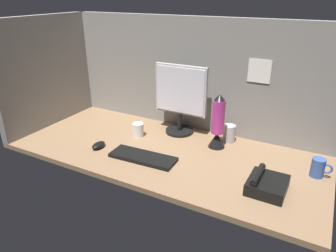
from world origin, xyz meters
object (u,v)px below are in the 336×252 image
Objects in this scene: monitor at (180,98)px; mug_ceramic_blue at (318,168)px; mug_steel at (229,133)px; mug_ceramic_white at (138,130)px; mouse at (99,145)px; desk_phone at (266,184)px; lava_lamp at (218,125)px; keyboard at (143,157)px.

mug_ceramic_blue is (83.39, -15.63, -18.57)cm from monitor.
mug_ceramic_blue is at bearing -18.51° from mug_steel.
mug_steel is (52.79, 19.69, 0.99)cm from mug_ceramic_white.
monitor is 4.14× the size of mug_steel.
mug_ceramic_blue is at bearing 12.79° from mouse.
desk_phone is (31.17, -40.94, -2.11)cm from mug_steel.
monitor is 33.40cm from mug_ceramic_white.
monitor is at bearing 41.90° from mug_ceramic_white.
mug_ceramic_blue is 0.31× the size of lava_lamp.
keyboard is at bearing -163.13° from mug_ceramic_blue.
keyboard is 4.29× the size of mug_ceramic_white.
mug_steel is 13.80cm from lava_lamp.
mouse is (-32.05, -42.83, -21.77)cm from monitor.
mug_steel is (-50.95, 17.05, 0.39)cm from mug_ceramic_blue.
mug_ceramic_blue reaches higher than desk_phone.
keyboard is (-2.19, -41.58, -22.47)cm from monitor.
mug_steel reaches higher than desk_phone.
mug_ceramic_white is 56.35cm from mug_steel.
mouse is at bearing -166.74° from mug_ceramic_blue.
mug_ceramic_blue is at bearing 50.37° from desk_phone.
monitor reaches higher than mouse.
mouse reaches higher than keyboard.
desk_phone is (35.25, -30.73, -10.44)cm from lava_lamp.
mug_ceramic_blue reaches higher than mouse.
mug_ceramic_white is 0.81× the size of mug_steel.
mouse is 78.29cm from mug_steel.
mug_ceramic_blue is at bearing -7.08° from lava_lamp.
mouse is at bearing -178.02° from desk_phone.
monitor is 31.28cm from lava_lamp.
desk_phone reaches higher than mug_ceramic_white.
desk_phone is (65.79, 2.06, 2.19)cm from keyboard.
lava_lamp is at bearing -17.23° from monitor.
mouse is (-29.86, -1.24, 0.70)cm from keyboard.
desk_phone is at bearing -31.86° from monitor.
desk_phone is (-19.79, -23.89, -1.71)cm from mug_ceramic_blue.
keyboard is 3.73× the size of mug_ceramic_blue.
mug_ceramic_white reaches higher than keyboard.
mug_ceramic_blue reaches higher than keyboard.
mug_ceramic_blue is at bearing 1.46° from mug_ceramic_white.
mug_steel is 51.50cm from desk_phone.
desk_phone is at bearing -52.72° from mug_steel.
mug_ceramic_blue is at bearing -10.62° from monitor.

